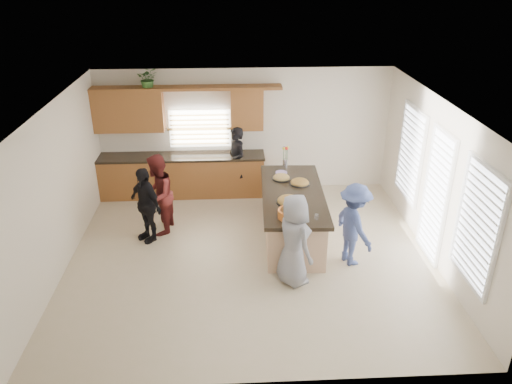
{
  "coord_description": "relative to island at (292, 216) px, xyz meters",
  "views": [
    {
      "loc": [
        -0.31,
        -7.73,
        4.95
      ],
      "look_at": [
        0.11,
        0.29,
        1.15
      ],
      "focal_mm": 35.0,
      "sensor_mm": 36.0,
      "label": 1
    }
  ],
  "objects": [
    {
      "name": "room_shell",
      "position": [
        -0.82,
        -0.65,
        1.45
      ],
      "size": [
        6.52,
        6.02,
        2.81
      ],
      "color": "silver",
      "rests_on": "ground"
    },
    {
      "name": "platter_front",
      "position": [
        -0.12,
        -0.4,
        0.53
      ],
      "size": [
        0.46,
        0.46,
        0.19
      ],
      "color": "black",
      "rests_on": "island"
    },
    {
      "name": "platter_mid",
      "position": [
        0.18,
        0.38,
        0.52
      ],
      "size": [
        0.4,
        0.4,
        0.16
      ],
      "color": "black",
      "rests_on": "island"
    },
    {
      "name": "salad_bowl",
      "position": [
        -0.16,
        -0.98,
        0.58
      ],
      "size": [
        0.43,
        0.43,
        0.15
      ],
      "color": "orange",
      "rests_on": "island"
    },
    {
      "name": "back_cabinetry",
      "position": [
        -2.29,
        2.09,
        0.46
      ],
      "size": [
        4.08,
        0.66,
        2.46
      ],
      "color": "brown",
      "rests_on": "ground"
    },
    {
      "name": "flower_vase",
      "position": [
        -0.01,
        1.25,
        0.75
      ],
      "size": [
        0.14,
        0.14,
        0.45
      ],
      "color": "silver",
      "rests_on": "island"
    },
    {
      "name": "potted_plant",
      "position": [
        -2.84,
        2.17,
        2.18
      ],
      "size": [
        0.47,
        0.42,
        0.47
      ],
      "primitive_type": "imported",
      "rotation": [
        0.0,
        0.0,
        0.14
      ],
      "color": "#376A2A",
      "rests_on": "back_cabinetry"
    },
    {
      "name": "woman_right_front",
      "position": [
        -0.15,
        -1.46,
        0.34
      ],
      "size": [
        0.8,
        0.92,
        1.59
      ],
      "primitive_type": "imported",
      "rotation": [
        0.0,
        0.0,
        2.03
      ],
      "color": "gray",
      "rests_on": "ground"
    },
    {
      "name": "island",
      "position": [
        0.0,
        0.0,
        0.0
      ],
      "size": [
        1.26,
        2.75,
        0.95
      ],
      "rotation": [
        0.0,
        0.0,
        -0.04
      ],
      "color": "tan",
      "rests_on": "ground"
    },
    {
      "name": "plate_stack",
      "position": [
        -0.13,
        0.88,
        0.52
      ],
      "size": [
        0.24,
        0.24,
        0.05
      ],
      "primitive_type": "cylinder",
      "color": "#BF9BE2",
      "rests_on": "island"
    },
    {
      "name": "woman_right_back",
      "position": [
        0.95,
        -0.93,
        0.3
      ],
      "size": [
        0.85,
        1.11,
        1.51
      ],
      "primitive_type": "imported",
      "rotation": [
        0.0,
        0.0,
        1.91
      ],
      "color": "#3A497F",
      "rests_on": "ground"
    },
    {
      "name": "platter_back",
      "position": [
        -0.15,
        0.64,
        0.52
      ],
      "size": [
        0.37,
        0.37,
        0.15
      ],
      "color": "black",
      "rests_on": "island"
    },
    {
      "name": "right_wall_glazing",
      "position": [
        2.4,
        -0.78,
        0.89
      ],
      "size": [
        0.06,
        4.0,
        2.25
      ],
      "color": "white",
      "rests_on": "ground"
    },
    {
      "name": "clear_cup",
      "position": [
        0.27,
        -1.07,
        0.54
      ],
      "size": [
        0.07,
        0.07,
        0.09
      ],
      "primitive_type": "cylinder",
      "color": "white",
      "rests_on": "island"
    },
    {
      "name": "floor",
      "position": [
        -0.82,
        -0.65,
        -0.45
      ],
      "size": [
        6.5,
        6.5,
        0.0
      ],
      "primitive_type": "plane",
      "color": "beige",
      "rests_on": "ground"
    },
    {
      "name": "woman_left_back",
      "position": [
        -1.03,
        1.95,
        0.35
      ],
      "size": [
        0.61,
        0.7,
        1.61
      ],
      "primitive_type": "imported",
      "rotation": [
        0.0,
        0.0,
        -1.09
      ],
      "color": "black",
      "rests_on": "ground"
    },
    {
      "name": "woman_left_front",
      "position": [
        -2.77,
        0.06,
        0.29
      ],
      "size": [
        0.86,
        0.88,
        1.48
      ],
      "primitive_type": "imported",
      "rotation": [
        0.0,
        0.0,
        -0.81
      ],
      "color": "black",
      "rests_on": "ground"
    },
    {
      "name": "woman_left_mid",
      "position": [
        -2.57,
        0.34,
        0.35
      ],
      "size": [
        0.7,
        0.85,
        1.61
      ],
      "primitive_type": "imported",
      "rotation": [
        0.0,
        0.0,
        -1.7
      ],
      "color": "maroon",
      "rests_on": "ground"
    }
  ]
}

